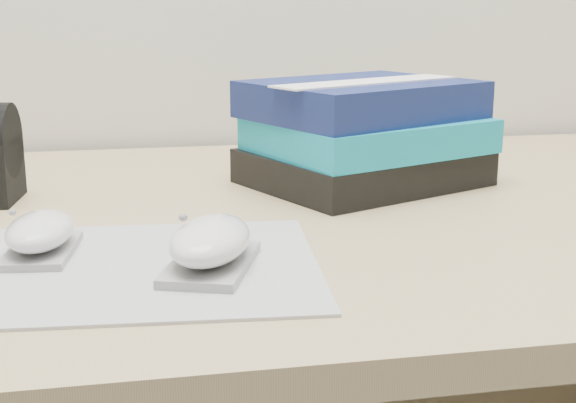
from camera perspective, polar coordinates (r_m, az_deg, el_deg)
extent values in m
cube|color=tan|center=(0.91, 3.91, -1.03)|extent=(1.60, 0.80, 0.03)
cube|color=tan|center=(1.39, -0.46, -11.68)|extent=(1.52, 0.03, 0.35)
cube|color=gray|center=(0.70, -11.64, -4.59)|extent=(0.35, 0.28, 0.00)
cube|color=gray|center=(0.75, -17.12, -3.35)|extent=(0.07, 0.11, 0.01)
ellipsoid|color=silver|center=(0.74, -17.22, -1.99)|extent=(0.07, 0.11, 0.03)
ellipsoid|color=gray|center=(0.74, -19.01, -0.73)|extent=(0.01, 0.01, 0.01)
cube|color=gray|center=(0.68, -5.50, -4.44)|extent=(0.10, 0.13, 0.01)
ellipsoid|color=silver|center=(0.67, -5.54, -2.73)|extent=(0.10, 0.13, 0.03)
ellipsoid|color=gray|center=(0.66, -7.47, -1.13)|extent=(0.01, 0.01, 0.01)
cube|color=black|center=(1.00, 5.35, 2.46)|extent=(0.32, 0.30, 0.04)
cube|color=#1090B0|center=(0.99, 5.75, 4.77)|extent=(0.31, 0.28, 0.04)
cube|color=navy|center=(0.99, 5.24, 7.25)|extent=(0.31, 0.29, 0.04)
cube|color=white|center=(0.97, 5.66, 8.47)|extent=(0.25, 0.16, 0.00)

